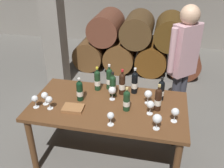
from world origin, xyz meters
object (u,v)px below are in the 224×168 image
object	(u,v)px
dining_table	(108,111)
wine_glass_7	(49,100)
wine_bottle_6	(135,82)
wine_bottle_8	(97,80)
wine_bottle_2	(127,100)
wine_glass_3	(175,112)
wine_bottle_5	(80,91)
tasting_notebook	(73,108)
wine_bottle_3	(158,99)
wine_bottle_1	(113,85)
wine_glass_1	(111,116)
sommelier_presenting	(183,60)
wine_glass_2	(148,94)
wine_bottle_4	(122,84)
wine_bottle_7	(109,78)
wine_glass_4	(35,99)
wine_glass_5	(45,96)
wine_glass_8	(157,119)
wine_bottle_0	(161,90)
wine_glass_0	(112,91)
wine_glass_6	(150,105)

from	to	relation	value
dining_table	wine_glass_7	size ratio (longest dim) A/B	11.39
wine_bottle_6	wine_bottle_8	distance (m)	0.44
wine_bottle_2	wine_glass_3	xyz separation A→B (m)	(0.49, -0.10, -0.01)
wine_bottle_5	wine_glass_3	distance (m)	1.05
tasting_notebook	wine_bottle_3	bearing A→B (deg)	8.57
wine_bottle_1	wine_glass_7	distance (m)	0.72
wine_bottle_6	wine_glass_1	bearing A→B (deg)	-102.07
dining_table	sommelier_presenting	size ratio (longest dim) A/B	0.99
wine_glass_2	sommelier_presenting	size ratio (longest dim) A/B	0.09
wine_bottle_4	wine_glass_3	bearing A→B (deg)	-34.60
wine_bottle_7	wine_glass_4	world-z (taller)	wine_bottle_7
wine_bottle_6	wine_glass_4	size ratio (longest dim) A/B	2.21
wine_bottle_1	wine_bottle_2	bearing A→B (deg)	-52.54
wine_bottle_6	wine_glass_2	size ratio (longest dim) A/B	2.00
wine_glass_7	tasting_notebook	size ratio (longest dim) A/B	0.68
wine_glass_5	dining_table	bearing A→B (deg)	11.13
dining_table	wine_bottle_8	bearing A→B (deg)	123.90
wine_glass_5	wine_glass_7	world-z (taller)	same
wine_bottle_2	wine_bottle_3	bearing A→B (deg)	12.95
wine_bottle_8	wine_glass_2	size ratio (longest dim) A/B	1.87
wine_bottle_8	wine_glass_8	size ratio (longest dim) A/B	1.83
wine_bottle_5	wine_glass_8	size ratio (longest dim) A/B	1.70
wine_bottle_4	wine_glass_7	world-z (taller)	wine_bottle_4
tasting_notebook	wine_glass_8	bearing A→B (deg)	-12.18
wine_bottle_0	wine_glass_1	size ratio (longest dim) A/B	1.93
tasting_notebook	wine_bottle_5	bearing A→B (deg)	82.13
wine_bottle_0	wine_bottle_4	xyz separation A→B (m)	(-0.45, 0.03, 0.01)
wine_glass_4	wine_bottle_3	bearing A→B (deg)	10.18
sommelier_presenting	wine_bottle_8	bearing A→B (deg)	-155.14
dining_table	wine_bottle_2	xyz separation A→B (m)	(0.21, -0.06, 0.21)
wine_glass_0	wine_glass_8	size ratio (longest dim) A/B	0.97
wine_glass_5	wine_glass_4	bearing A→B (deg)	-133.22
wine_bottle_0	sommelier_presenting	size ratio (longest dim) A/B	0.16
wine_bottle_3	wine_glass_2	xyz separation A→B (m)	(-0.11, 0.10, -0.02)
wine_glass_0	wine_glass_2	xyz separation A→B (m)	(0.40, 0.00, 0.00)
wine_bottle_7	wine_glass_6	xyz separation A→B (m)	(0.52, -0.43, -0.03)
wine_bottle_3	tasting_notebook	xyz separation A→B (m)	(-0.87, -0.18, -0.12)
wine_bottle_1	wine_glass_3	bearing A→B (deg)	-27.37
wine_glass_0	wine_glass_7	bearing A→B (deg)	-152.41
wine_glass_1	wine_glass_8	size ratio (longest dim) A/B	0.89
wine_glass_0	wine_glass_5	distance (m)	0.74
wine_bottle_0	wine_bottle_1	bearing A→B (deg)	-177.81
wine_bottle_0	wine_bottle_5	xyz separation A→B (m)	(-0.88, -0.20, -0.00)
wine_glass_0	tasting_notebook	world-z (taller)	wine_glass_0
wine_glass_2	wine_glass_8	bearing A→B (deg)	-74.12
wine_bottle_7	wine_glass_0	distance (m)	0.25
wine_bottle_0	wine_glass_5	world-z (taller)	wine_bottle_0
dining_table	wine_bottle_7	world-z (taller)	wine_bottle_7
wine_glass_1	wine_glass_2	size ratio (longest dim) A/B	0.90
wine_bottle_3	wine_bottle_8	distance (m)	0.78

